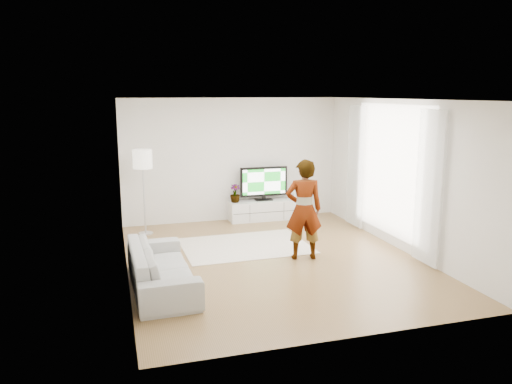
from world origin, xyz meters
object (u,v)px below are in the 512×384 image
object	(u,v)px
television	(264,182)
media_console	(264,210)
player	(304,209)
sofa	(161,267)
rug	(245,246)
floor_lamp	(143,163)

from	to	relation	value
television	media_console	bearing A→B (deg)	-90.00
television	player	bearing A→B (deg)	-93.14
player	television	bearing A→B (deg)	-82.40
player	sofa	size ratio (longest dim) A/B	0.80
rug	floor_lamp	bearing A→B (deg)	141.63
media_console	sofa	xyz separation A→B (m)	(-2.71, -3.49, 0.10)
rug	floor_lamp	distance (m)	2.73
floor_lamp	rug	bearing A→B (deg)	-38.37
player	rug	bearing A→B (deg)	-40.71
floor_lamp	player	bearing A→B (deg)	-43.06
player	sofa	world-z (taller)	player
sofa	floor_lamp	xyz separation A→B (m)	(-0.03, 3.06, 1.18)
media_console	sofa	world-z (taller)	sofa
rug	player	xyz separation A→B (m)	(0.80, -1.00, 0.90)
media_console	television	size ratio (longest dim) A/B	1.46
media_console	television	xyz separation A→B (m)	(0.00, 0.03, 0.65)
television	sofa	world-z (taller)	television
player	floor_lamp	world-z (taller)	player
player	floor_lamp	xyz separation A→B (m)	(-2.58, 2.41, 0.60)
floor_lamp	sofa	bearing A→B (deg)	-89.51
media_console	player	xyz separation A→B (m)	(-0.16, -2.85, 0.67)
media_console	floor_lamp	xyz separation A→B (m)	(-2.74, -0.44, 1.27)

